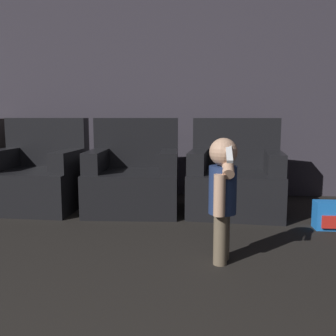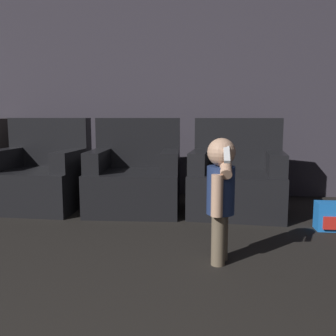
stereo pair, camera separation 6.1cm
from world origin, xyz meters
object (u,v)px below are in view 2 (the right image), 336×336
at_px(armchair_middle, 135,178).
at_px(armchair_right, 237,180).
at_px(armchair_left, 40,177).
at_px(person_toddler, 221,190).
at_px(toy_backpack, 331,216).

bearing_deg(armchair_middle, armchair_right, -2.44).
relative_size(armchair_left, person_toddler, 1.14).
xyz_separation_m(person_toddler, toy_backpack, (0.94, 0.79, -0.36)).
bearing_deg(person_toddler, toy_backpack, 143.59).
bearing_deg(armchair_middle, armchair_left, 177.57).
height_order(person_toddler, toy_backpack, person_toddler).
distance_m(armchair_middle, armchair_right, 1.01).
bearing_deg(toy_backpack, person_toddler, -139.98).
height_order(armchair_middle, person_toddler, armchair_middle).
height_order(armchair_left, person_toddler, armchair_left).
height_order(armchair_right, toy_backpack, armchair_right).
height_order(armchair_left, armchair_right, same).
relative_size(armchair_left, armchair_right, 0.97).
bearing_deg(armchair_middle, person_toddler, -61.42).
distance_m(armchair_middle, toy_backpack, 1.84).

